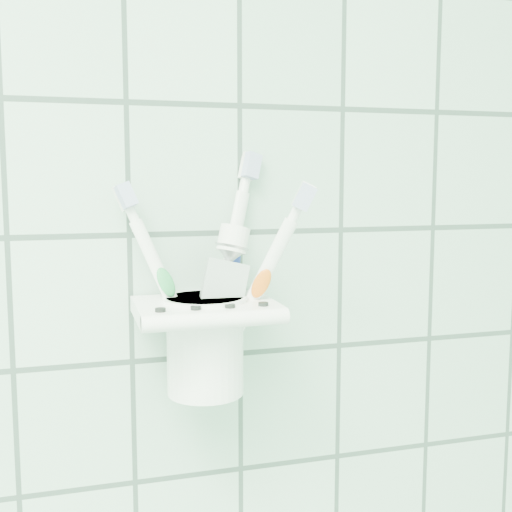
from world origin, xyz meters
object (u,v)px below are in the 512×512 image
at_px(holder_bracket, 205,311).
at_px(toothbrush_blue, 206,262).
at_px(cup, 205,341).
at_px(toothbrush_orange, 212,271).
at_px(toothpaste_tube, 203,294).
at_px(toothbrush_pink, 209,276).

relative_size(holder_bracket, toothbrush_blue, 0.56).
distance_m(cup, toothbrush_orange, 0.06).
xyz_separation_m(cup, toothpaste_tube, (-0.00, -0.01, 0.04)).
height_order(toothbrush_blue, toothbrush_orange, toothbrush_blue).
height_order(toothbrush_pink, toothpaste_tube, toothbrush_pink).
bearing_deg(cup, toothbrush_orange, 45.92).
distance_m(cup, toothbrush_pink, 0.06).
xyz_separation_m(toothbrush_pink, toothbrush_orange, (0.01, 0.01, 0.00)).
xyz_separation_m(holder_bracket, toothpaste_tube, (-0.00, -0.01, 0.02)).
xyz_separation_m(holder_bracket, toothbrush_orange, (0.01, 0.01, 0.03)).
height_order(toothbrush_pink, toothbrush_orange, toothbrush_orange).
relative_size(cup, toothbrush_blue, 0.41).
xyz_separation_m(toothbrush_orange, toothpaste_tube, (-0.01, -0.02, -0.02)).
relative_size(toothbrush_blue, toothbrush_orange, 1.11).
relative_size(toothbrush_pink, toothpaste_tube, 1.24).
height_order(holder_bracket, toothbrush_pink, toothbrush_pink).
distance_m(toothbrush_orange, toothpaste_tube, 0.03).
relative_size(cup, toothbrush_pink, 0.46).
bearing_deg(toothbrush_orange, toothbrush_blue, -150.58).
distance_m(toothbrush_pink, toothpaste_tube, 0.02).
relative_size(holder_bracket, toothpaste_tube, 0.78).
bearing_deg(toothbrush_orange, toothpaste_tube, -110.41).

